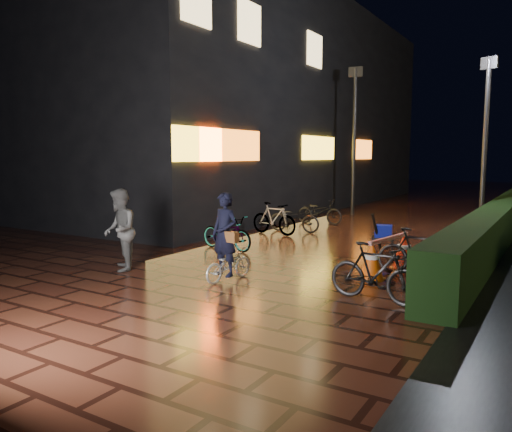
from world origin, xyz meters
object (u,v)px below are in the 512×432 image
Objects in this scene: bystander_person at (120,230)px; cart_assembly at (383,233)px; cyclist at (227,248)px; traffic_barrier at (389,255)px.

bystander_person is 5.95m from cart_assembly.
bystander_person is 1.00× the size of cyclist.
bystander_person is 0.91× the size of traffic_barrier.
traffic_barrier is at bearing -69.12° from cart_assembly.
bystander_person is at bearing -169.32° from cyclist.
cart_assembly is at bearing 110.88° from traffic_barrier.
traffic_barrier is 1.84× the size of cart_assembly.
cart_assembly is at bearing 67.64° from cyclist.
cart_assembly reaches higher than traffic_barrier.
cyclist is at bearing -112.36° from cart_assembly.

